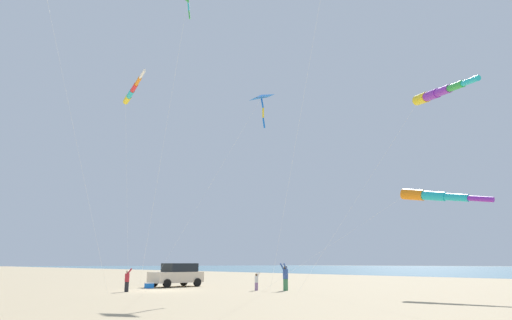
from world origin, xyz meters
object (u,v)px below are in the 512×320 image
(person_child_grey_jacket, at_px, (256,280))
(cooler_box, at_px, (149,285))
(kite_delta_small_distant, at_px, (261,98))
(parked_car, at_px, (177,275))
(kite_windsock_checkered_midright, at_px, (132,92))
(person_child_green_jacket, at_px, (127,279))
(kite_windsock_teal_far_right, at_px, (432,196))
(person_adult_flyer, at_px, (285,276))
(kite_windsock_black_fish_shape, at_px, (435,94))

(person_child_grey_jacket, bearing_deg, cooler_box, -57.81)
(kite_delta_small_distant, bearing_deg, parked_car, -77.84)
(kite_windsock_checkered_midright, distance_m, kite_delta_small_distant, 9.47)
(person_child_green_jacket, bearing_deg, kite_windsock_teal_far_right, 134.53)
(person_adult_flyer, bearing_deg, kite_windsock_black_fish_shape, 101.53)
(kite_windsock_checkered_midright, xyz_separation_m, kite_delta_small_distant, (-8.90, 3.14, 0.69))
(person_child_grey_jacket, distance_m, kite_windsock_teal_far_right, 13.05)
(cooler_box, distance_m, person_adult_flyer, 10.66)
(parked_car, height_order, person_adult_flyer, person_adult_flyer)
(person_adult_flyer, height_order, person_child_grey_jacket, person_adult_flyer)
(cooler_box, height_order, kite_windsock_teal_far_right, kite_windsock_teal_far_right)
(person_child_green_jacket, height_order, kite_windsock_checkered_midright, kite_windsock_checkered_midright)
(parked_car, relative_size, cooler_box, 7.19)
(person_child_green_jacket, relative_size, kite_windsock_checkered_midright, 0.11)
(parked_car, distance_m, cooler_box, 3.07)
(kite_windsock_teal_far_right, bearing_deg, parked_car, -66.76)
(person_adult_flyer, xyz_separation_m, kite_delta_small_distant, (1.35, -0.95, 13.04))
(person_child_grey_jacket, relative_size, kite_delta_small_distant, 0.09)
(person_adult_flyer, distance_m, person_child_grey_jacket, 2.05)
(parked_car, relative_size, kite_windsock_black_fish_shape, 0.33)
(person_child_grey_jacket, height_order, kite_windsock_checkered_midright, kite_windsock_checkered_midright)
(parked_car, relative_size, person_child_green_jacket, 2.94)
(person_child_green_jacket, relative_size, person_child_grey_jacket, 1.21)
(parked_car, xyz_separation_m, person_adult_flyer, (-3.22, 9.64, 0.06))
(cooler_box, distance_m, kite_delta_small_distant, 16.56)
(cooler_box, height_order, kite_windsock_checkered_midright, kite_windsock_checkered_midright)
(person_child_green_jacket, height_order, kite_windsock_teal_far_right, kite_windsock_teal_far_right)
(cooler_box, relative_size, kite_windsock_black_fish_shape, 0.05)
(person_child_green_jacket, bearing_deg, cooler_box, -133.60)
(parked_car, distance_m, person_adult_flyer, 10.17)
(parked_car, bearing_deg, kite_windsock_black_fish_shape, 104.83)
(parked_car, bearing_deg, kite_windsock_teal_far_right, 113.24)
(kite_windsock_teal_far_right, xyz_separation_m, kite_delta_small_distant, (6.05, -9.75, 8.03))
(person_adult_flyer, distance_m, kite_delta_small_distant, 13.14)
(kite_windsock_checkered_midright, bearing_deg, kite_windsock_teal_far_right, 139.23)
(person_child_grey_jacket, bearing_deg, kite_windsock_black_fish_shape, 106.57)
(person_adult_flyer, bearing_deg, kite_windsock_checkered_midright, -21.77)
(person_adult_flyer, bearing_deg, person_child_green_jacket, -30.18)
(person_child_green_jacket, distance_m, kite_delta_small_distant, 16.02)
(person_child_grey_jacket, relative_size, kite_windsock_black_fish_shape, 0.09)
(kite_windsock_checkered_midright, bearing_deg, cooler_box, -132.14)
(cooler_box, xyz_separation_m, kite_windsock_teal_far_right, (-10.76, 17.53, 5.81))
(parked_car, relative_size, kite_delta_small_distant, 0.31)
(kite_windsock_teal_far_right, bearing_deg, person_adult_flyer, -61.90)
(person_child_grey_jacket, distance_m, kite_delta_small_distant, 13.37)
(person_child_green_jacket, relative_size, kite_delta_small_distant, 0.11)
(person_child_grey_jacket, xyz_separation_m, kite_windsock_black_fish_shape, (-3.70, 12.45, 10.94))
(parked_car, relative_size, kite_windsock_checkered_midright, 0.33)
(person_adult_flyer, relative_size, kite_windsock_checkered_midright, 0.14)
(cooler_box, distance_m, person_child_grey_jacket, 8.67)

